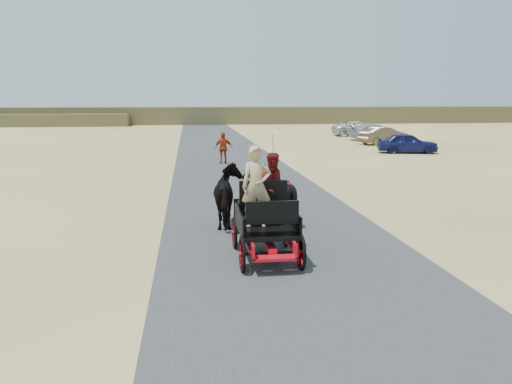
{
  "coord_description": "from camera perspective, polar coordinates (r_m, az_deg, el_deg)",
  "views": [
    {
      "loc": [
        -2.23,
        -10.4,
        3.51
      ],
      "look_at": [
        -0.58,
        1.87,
        1.2
      ],
      "focal_mm": 35.0,
      "sensor_mm": 36.0,
      "label": 1
    }
  ],
  "objects": [
    {
      "name": "driver_man",
      "position": [
        10.98,
        0.05,
        0.66
      ],
      "size": [
        0.66,
        0.43,
        1.8
      ],
      "primitive_type": "imported",
      "color": "tan",
      "rests_on": "carriage"
    },
    {
      "name": "ground",
      "position": [
        11.21,
        4.25,
        -7.72
      ],
      "size": [
        140.0,
        140.0,
        0.0
      ],
      "primitive_type": "plane",
      "color": "tan"
    },
    {
      "name": "passenger_woman",
      "position": [
        11.61,
        2.13,
        0.63
      ],
      "size": [
        0.77,
        0.6,
        1.58
      ],
      "primitive_type": "imported",
      "color": "#660C0F",
      "rests_on": "carriage"
    },
    {
      "name": "road",
      "position": [
        11.2,
        4.25,
        -7.7
      ],
      "size": [
        6.0,
        140.0,
        0.01
      ],
      "primitive_type": "cube",
      "color": "#38383A",
      "rests_on": "ground"
    },
    {
      "name": "horse_right",
      "position": [
        14.1,
        1.45,
        -0.31
      ],
      "size": [
        1.37,
        1.54,
        1.7
      ],
      "primitive_type": "imported",
      "rotation": [
        0.0,
        0.0,
        3.14
      ],
      "color": "black",
      "rests_on": "ground"
    },
    {
      "name": "ridge_far",
      "position": [
        72.48,
        -5.98,
        8.7
      ],
      "size": [
        140.0,
        6.0,
        2.4
      ],
      "primitive_type": "cube",
      "color": "brown",
      "rests_on": "ground"
    },
    {
      "name": "car_d",
      "position": [
        49.33,
        11.66,
        7.1
      ],
      "size": [
        5.16,
        2.6,
        1.4
      ],
      "primitive_type": "imported",
      "rotation": [
        0.0,
        0.0,
        1.52
      ],
      "color": "silver",
      "rests_on": "ground"
    },
    {
      "name": "horse_left",
      "position": [
        13.97,
        -3.0,
        -0.43
      ],
      "size": [
        0.91,
        2.01,
        1.7
      ],
      "primitive_type": "imported",
      "rotation": [
        0.0,
        0.0,
        3.14
      ],
      "color": "black",
      "rests_on": "ground"
    },
    {
      "name": "car_b",
      "position": [
        40.68,
        14.35,
        6.27
      ],
      "size": [
        4.39,
        2.72,
        1.37
      ],
      "primitive_type": "imported",
      "rotation": [
        0.0,
        0.0,
        1.9
      ],
      "color": "brown",
      "rests_on": "ground"
    },
    {
      "name": "car_c",
      "position": [
        44.67,
        13.56,
        6.66
      ],
      "size": [
        4.81,
        2.12,
        1.37
      ],
      "primitive_type": "imported",
      "rotation": [
        0.0,
        0.0,
        1.53
      ],
      "color": "#B2B2B7",
      "rests_on": "ground"
    },
    {
      "name": "pedestrian",
      "position": [
        27.54,
        -3.74,
        5.04
      ],
      "size": [
        1.03,
        0.48,
        1.73
      ],
      "primitive_type": "imported",
      "rotation": [
        0.0,
        0.0,
        3.2
      ],
      "color": "#9B2D11",
      "rests_on": "ground"
    },
    {
      "name": "carriage",
      "position": [
        11.25,
        1.1,
        -5.7
      ],
      "size": [
        1.3,
        2.4,
        0.72
      ],
      "primitive_type": null,
      "color": "black",
      "rests_on": "ground"
    },
    {
      "name": "car_a",
      "position": [
        34.45,
        16.93,
        5.37
      ],
      "size": [
        4.1,
        2.34,
        1.31
      ],
      "primitive_type": "imported",
      "rotation": [
        0.0,
        0.0,
        1.36
      ],
      "color": "navy",
      "rests_on": "ground"
    }
  ]
}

